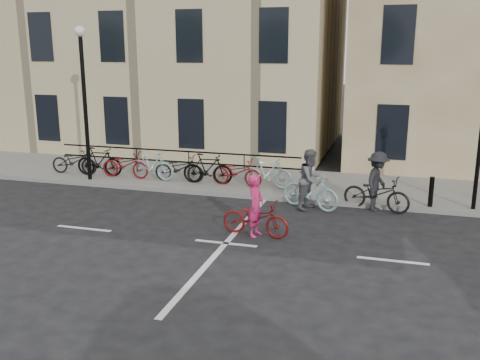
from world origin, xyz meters
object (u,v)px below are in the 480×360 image
(cyclist_dark, at_px, (377,188))
(cyclist_grey, at_px, (310,185))
(lamp_post, at_px, (84,85))
(cyclist_pink, at_px, (256,215))

(cyclist_dark, bearing_deg, cyclist_grey, 116.89)
(lamp_post, height_order, cyclist_dark, lamp_post)
(lamp_post, bearing_deg, cyclist_grey, -6.33)
(cyclist_pink, height_order, cyclist_dark, cyclist_dark)
(cyclist_pink, bearing_deg, cyclist_dark, -35.50)
(cyclist_pink, distance_m, cyclist_grey, 2.91)
(lamp_post, xyz_separation_m, cyclist_grey, (8.03, -0.89, -2.75))
(cyclist_pink, xyz_separation_m, cyclist_grey, (0.97, 2.74, 0.18))
(lamp_post, bearing_deg, cyclist_dark, -2.88)
(lamp_post, distance_m, cyclist_grey, 8.54)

